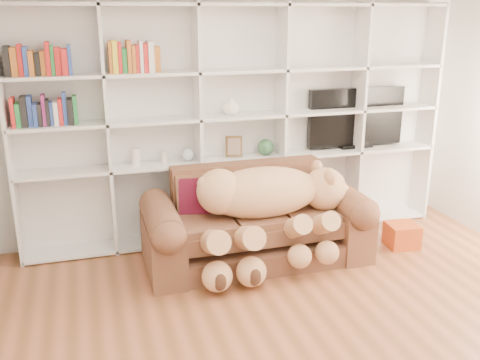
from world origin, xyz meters
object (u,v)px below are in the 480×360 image
object	(u,v)px
teddy_bear	(267,204)
tv	(356,118)
sofa	(255,226)
gift_box	(402,235)

from	to	relation	value
teddy_bear	tv	size ratio (longest dim) A/B	1.44
sofa	teddy_bear	size ratio (longest dim) A/B	1.32
gift_box	tv	bearing A→B (deg)	100.98
teddy_bear	tv	xyz separation A→B (m)	(1.32, 0.84, 0.57)
sofa	gift_box	distance (m)	1.55
sofa	gift_box	bearing A→B (deg)	-6.06
teddy_bear	sofa	bearing A→B (deg)	96.32
sofa	tv	world-z (taller)	tv
teddy_bear	gift_box	world-z (taller)	teddy_bear
teddy_bear	gift_box	xyz separation A→B (m)	(1.48, 0.02, -0.50)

